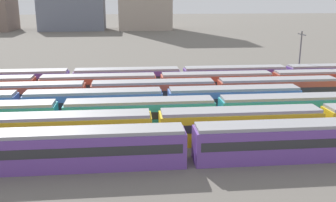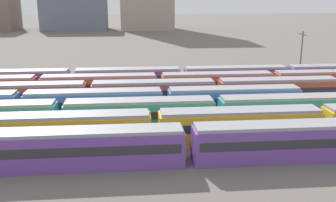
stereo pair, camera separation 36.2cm
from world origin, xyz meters
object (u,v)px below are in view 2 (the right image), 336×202
train_track_0 (188,144)px  train_track_5 (159,85)px  train_track_1 (322,123)px  train_track_2 (140,114)px  catenary_pole_1 (301,54)px  train_track_6 (182,78)px  train_track_3 (94,104)px  train_track_4 (278,90)px

train_track_0 → train_track_5: same height
train_track_1 → train_track_2: 21.06m
catenary_pole_1 → train_track_5: bearing=-162.6°
train_track_2 → train_track_6: 22.23m
train_track_0 → train_track_1: 16.79m
train_track_0 → catenary_pole_1: catenary_pole_1 is taller
train_track_0 → train_track_2: size_ratio=1.34×
train_track_1 → train_track_3: same height
train_track_3 → train_track_5: size_ratio=0.75×
train_track_0 → catenary_pole_1: 43.37m
train_track_0 → train_track_4: (16.70, 20.80, 0.00)m
train_track_0 → train_track_5: bearing=92.3°
train_track_0 → train_track_3: (-10.37, 15.60, -0.00)m
train_track_3 → train_track_2: bearing=-41.3°
train_track_1 → train_track_3: (-26.33, 10.40, -0.00)m
train_track_0 → train_track_5: 26.02m
train_track_2 → train_track_3: bearing=138.7°
train_track_1 → catenary_pole_1: (10.11, 29.28, 3.38)m
train_track_1 → train_track_0: bearing=-162.0°
train_track_3 → train_track_5: (9.32, 10.40, 0.00)m
train_track_2 → train_track_6: (7.85, 20.80, 0.00)m
train_track_4 → train_track_5: (-17.75, 5.20, 0.00)m
train_track_0 → train_track_2: (-4.45, 10.40, -0.00)m
train_track_2 → train_track_6: bearing=69.3°
train_track_1 → train_track_6: size_ratio=1.51×
train_track_3 → train_track_4: 27.56m
train_track_5 → catenary_pole_1: (27.13, 8.48, 3.38)m
train_track_2 → train_track_5: (3.40, 15.60, 0.00)m
train_track_0 → train_track_4: 26.68m
train_track_1 → catenary_pole_1: size_ratio=11.86×
train_track_4 → train_track_2: bearing=-153.8°
train_track_4 → train_track_5: bearing=163.7°
train_track_4 → train_track_6: (-13.30, 10.40, 0.00)m
train_track_2 → train_track_3: 7.88m
train_track_0 → train_track_6: size_ratio=1.00×
train_track_0 → catenary_pole_1: (26.08, 34.48, 3.38)m
train_track_5 → train_track_6: 6.85m
train_track_0 → train_track_3: bearing=123.6°
train_track_3 → train_track_6: size_ratio=0.75×
train_track_4 → train_track_6: bearing=142.0°
train_track_2 → train_track_0: bearing=-66.8°
train_track_1 → train_track_4: 15.62m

